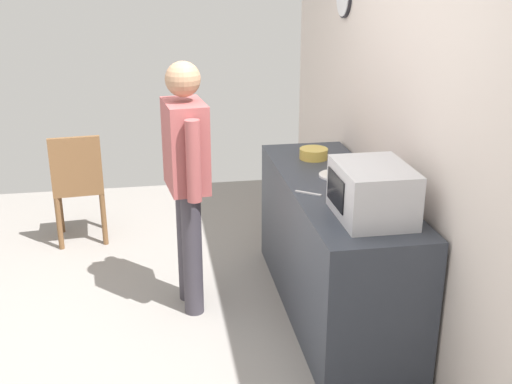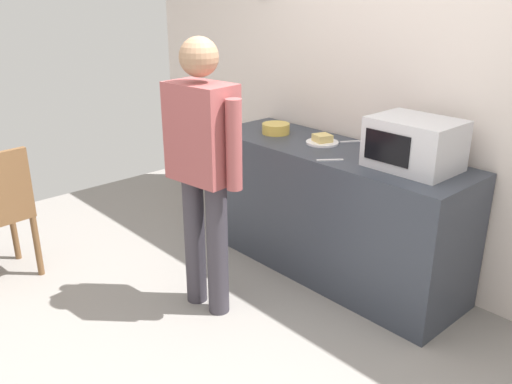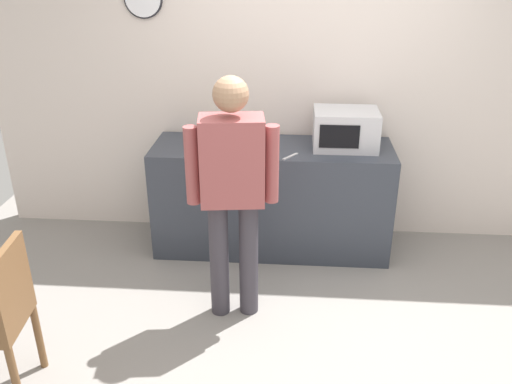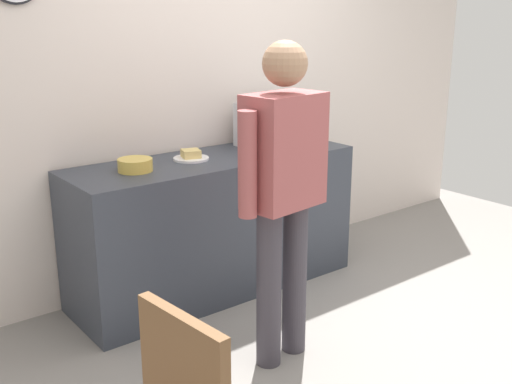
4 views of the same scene
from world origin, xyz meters
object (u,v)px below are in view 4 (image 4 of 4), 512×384
Objects in this scene: spoon_utensil at (252,160)px; salad_bowl at (135,165)px; sandwich_plate at (191,156)px; fork_utensil at (191,152)px; person_standing at (283,182)px; microwave at (278,124)px.

salad_bowl is at bearing 163.12° from spoon_utensil.
sandwich_plate is 0.21m from fork_utensil.
fork_utensil is 1.00× the size of spoon_utensil.
salad_bowl is at bearing 110.31° from person_standing.
salad_bowl is at bearing -173.63° from sandwich_plate.
person_standing is (-0.36, -0.72, 0.07)m from spoon_utensil.
microwave is 0.30× the size of person_standing.
spoon_utensil is (0.70, -0.21, -0.03)m from salad_bowl.
fork_utensil is (0.52, 0.23, -0.03)m from salad_bowl.
salad_bowl is 0.12× the size of person_standing.
person_standing is at bearing -128.91° from microwave.
sandwich_plate is (-0.71, 0.01, -0.13)m from microwave.
fork_utensil is at bearing 112.05° from spoon_utensil.
sandwich_plate is at bearing 179.44° from microwave.
salad_bowl is (-1.13, -0.04, -0.11)m from microwave.
person_standing reaches higher than spoon_utensil.
spoon_utensil is 0.80m from person_standing.
fork_utensil is 0.48m from spoon_utensil.
person_standing is (-0.78, -0.97, -0.07)m from microwave.
spoon_utensil is 0.10× the size of person_standing.
fork_utensil is 1.17m from person_standing.
salad_bowl is 0.99m from person_standing.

